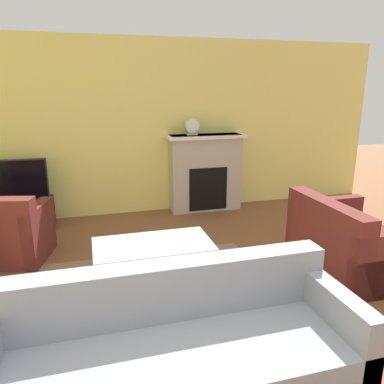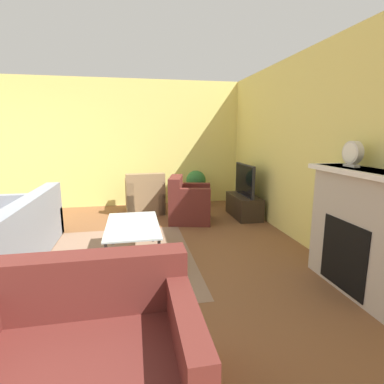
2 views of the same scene
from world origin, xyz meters
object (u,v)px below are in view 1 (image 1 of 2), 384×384
at_px(couch_loveseat, 351,245).
at_px(coffee_table, 153,247).
at_px(armchair_accent, 14,235).
at_px(couch_sectional, 176,358).
at_px(mantel_clock, 192,126).
at_px(tv, 15,180).

relative_size(couch_loveseat, coffee_table, 1.07).
distance_m(couch_loveseat, armchair_accent, 3.83).
relative_size(couch_sectional, coffee_table, 1.96).
bearing_deg(couch_sectional, couch_loveseat, 28.26).
relative_size(couch_loveseat, armchair_accent, 1.47).
bearing_deg(mantel_clock, couch_loveseat, -65.82).
bearing_deg(couch_loveseat, tv, 57.65).
bearing_deg(armchair_accent, tv, -70.92).
xyz_separation_m(tv, couch_loveseat, (3.72, -2.36, -0.42)).
xyz_separation_m(armchair_accent, mantel_clock, (2.50, 1.23, 1.07)).
bearing_deg(armchair_accent, mantel_clock, -140.18).
height_order(armchair_accent, mantel_clock, mantel_clock).
distance_m(couch_sectional, mantel_clock, 4.03).
height_order(tv, couch_loveseat, tv).
bearing_deg(mantel_clock, armchair_accent, -153.73).
relative_size(tv, couch_loveseat, 0.68).
relative_size(couch_loveseat, mantel_clock, 4.84).
xyz_separation_m(couch_sectional, couch_loveseat, (2.26, 1.22, -0.00)).
height_order(couch_sectional, armchair_accent, same).
relative_size(coffee_table, mantel_clock, 4.51).
relative_size(tv, coffee_table, 0.73).
bearing_deg(tv, armchair_accent, -84.48).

